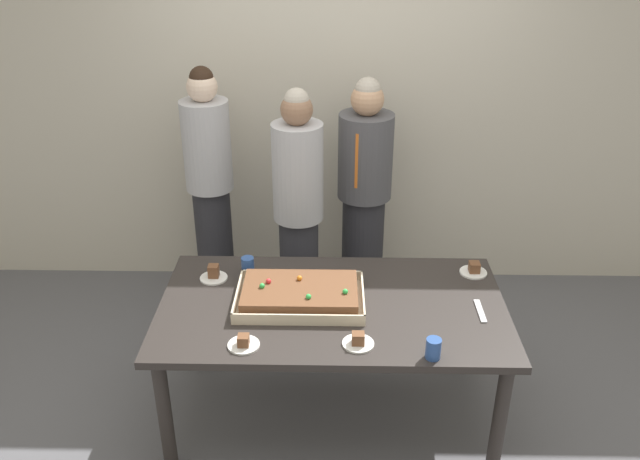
{
  "coord_description": "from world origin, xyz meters",
  "views": [
    {
      "loc": [
        -0.01,
        -2.82,
        2.6
      ],
      "look_at": [
        -0.07,
        0.15,
        1.08
      ],
      "focal_mm": 36.86,
      "sensor_mm": 36.0,
      "label": 1
    }
  ],
  "objects_px": {
    "plated_slice_near_right": "(244,343)",
    "plated_slice_far_right": "(214,275)",
    "sheet_cake": "(300,295)",
    "party_table": "(332,317)",
    "drink_cup_middle": "(433,349)",
    "person_green_shirt_behind": "(210,188)",
    "drink_cup_nearest": "(248,266)",
    "plated_slice_far_left": "(358,341)",
    "cake_server_utensil": "(480,311)",
    "person_striped_tie_right": "(298,211)",
    "plated_slice_near_left": "(474,270)",
    "person_serving_front": "(364,195)"
  },
  "relations": [
    {
      "from": "party_table",
      "to": "cake_server_utensil",
      "type": "xyz_separation_m",
      "value": [
        0.74,
        -0.05,
        0.08
      ]
    },
    {
      "from": "sheet_cake",
      "to": "person_green_shirt_behind",
      "type": "xyz_separation_m",
      "value": [
        -0.64,
        1.12,
        0.11
      ]
    },
    {
      "from": "plated_slice_near_right",
      "to": "drink_cup_middle",
      "type": "relative_size",
      "value": 1.5
    },
    {
      "from": "plated_slice_near_right",
      "to": "plated_slice_far_right",
      "type": "distance_m",
      "value": 0.65
    },
    {
      "from": "person_serving_front",
      "to": "person_green_shirt_behind",
      "type": "height_order",
      "value": "person_green_shirt_behind"
    },
    {
      "from": "plated_slice_far_left",
      "to": "cake_server_utensil",
      "type": "relative_size",
      "value": 0.75
    },
    {
      "from": "sheet_cake",
      "to": "drink_cup_middle",
      "type": "xyz_separation_m",
      "value": [
        0.62,
        -0.45,
        0.01
      ]
    },
    {
      "from": "plated_slice_near_right",
      "to": "plated_slice_far_left",
      "type": "bearing_deg",
      "value": 2.25
    },
    {
      "from": "sheet_cake",
      "to": "person_green_shirt_behind",
      "type": "height_order",
      "value": "person_green_shirt_behind"
    },
    {
      "from": "party_table",
      "to": "person_striped_tie_right",
      "type": "bearing_deg",
      "value": 103.94
    },
    {
      "from": "drink_cup_nearest",
      "to": "person_striped_tie_right",
      "type": "bearing_deg",
      "value": 66.28
    },
    {
      "from": "party_table",
      "to": "drink_cup_middle",
      "type": "relative_size",
      "value": 17.75
    },
    {
      "from": "drink_cup_middle",
      "to": "person_green_shirt_behind",
      "type": "relative_size",
      "value": 0.06
    },
    {
      "from": "plated_slice_near_left",
      "to": "plated_slice_far_left",
      "type": "relative_size",
      "value": 1.0
    },
    {
      "from": "plated_slice_near_right",
      "to": "plated_slice_far_right",
      "type": "xyz_separation_m",
      "value": [
        -0.24,
        0.6,
        0.01
      ]
    },
    {
      "from": "sheet_cake",
      "to": "person_green_shirt_behind",
      "type": "distance_m",
      "value": 1.3
    },
    {
      "from": "cake_server_utensil",
      "to": "drink_cup_nearest",
      "type": "bearing_deg",
      "value": 163.9
    },
    {
      "from": "person_striped_tie_right",
      "to": "plated_slice_near_right",
      "type": "bearing_deg",
      "value": -12.38
    },
    {
      "from": "plated_slice_near_right",
      "to": "drink_cup_middle",
      "type": "bearing_deg",
      "value": -4.42
    },
    {
      "from": "plated_slice_far_right",
      "to": "person_green_shirt_behind",
      "type": "xyz_separation_m",
      "value": [
        -0.16,
        0.9,
        0.12
      ]
    },
    {
      "from": "plated_slice_near_left",
      "to": "cake_server_utensil",
      "type": "height_order",
      "value": "plated_slice_near_left"
    },
    {
      "from": "plated_slice_far_left",
      "to": "sheet_cake",
      "type": "bearing_deg",
      "value": 128.56
    },
    {
      "from": "party_table",
      "to": "plated_slice_near_right",
      "type": "relative_size",
      "value": 11.83
    },
    {
      "from": "plated_slice_far_left",
      "to": "drink_cup_middle",
      "type": "relative_size",
      "value": 1.5
    },
    {
      "from": "party_table",
      "to": "plated_slice_near_left",
      "type": "height_order",
      "value": "plated_slice_near_left"
    },
    {
      "from": "party_table",
      "to": "person_striped_tie_right",
      "type": "xyz_separation_m",
      "value": [
        -0.22,
        0.87,
        0.19
      ]
    },
    {
      "from": "plated_slice_far_right",
      "to": "drink_cup_middle",
      "type": "xyz_separation_m",
      "value": [
        1.1,
        -0.67,
        0.03
      ]
    },
    {
      "from": "sheet_cake",
      "to": "plated_slice_far_right",
      "type": "height_order",
      "value": "sheet_cake"
    },
    {
      "from": "party_table",
      "to": "plated_slice_near_left",
      "type": "bearing_deg",
      "value": 22.71
    },
    {
      "from": "drink_cup_nearest",
      "to": "party_table",
      "type": "bearing_deg",
      "value": -32.45
    },
    {
      "from": "plated_slice_near_right",
      "to": "plated_slice_far_right",
      "type": "height_order",
      "value": "plated_slice_far_right"
    },
    {
      "from": "plated_slice_near_left",
      "to": "cake_server_utensil",
      "type": "distance_m",
      "value": 0.38
    },
    {
      "from": "plated_slice_far_left",
      "to": "person_green_shirt_behind",
      "type": "xyz_separation_m",
      "value": [
        -0.93,
        1.48,
        0.13
      ]
    },
    {
      "from": "sheet_cake",
      "to": "plated_slice_near_left",
      "type": "height_order",
      "value": "sheet_cake"
    },
    {
      "from": "plated_slice_near_left",
      "to": "person_striped_tie_right",
      "type": "xyz_separation_m",
      "value": [
        -1.0,
        0.54,
        0.09
      ]
    },
    {
      "from": "plated_slice_near_left",
      "to": "person_green_shirt_behind",
      "type": "height_order",
      "value": "person_green_shirt_behind"
    },
    {
      "from": "plated_slice_far_right",
      "to": "drink_cup_nearest",
      "type": "distance_m",
      "value": 0.19
    },
    {
      "from": "person_serving_front",
      "to": "cake_server_utensil",
      "type": "bearing_deg",
      "value": 42.5
    },
    {
      "from": "plated_slice_near_right",
      "to": "drink_cup_middle",
      "type": "xyz_separation_m",
      "value": [
        0.87,
        -0.07,
        0.03
      ]
    },
    {
      "from": "sheet_cake",
      "to": "person_striped_tie_right",
      "type": "relative_size",
      "value": 0.4
    },
    {
      "from": "party_table",
      "to": "plated_slice_near_right",
      "type": "xyz_separation_m",
      "value": [
        -0.41,
        -0.36,
        0.1
      ]
    },
    {
      "from": "plated_slice_far_right",
      "to": "person_green_shirt_behind",
      "type": "height_order",
      "value": "person_green_shirt_behind"
    },
    {
      "from": "sheet_cake",
      "to": "plated_slice_near_right",
      "type": "bearing_deg",
      "value": -122.74
    },
    {
      "from": "drink_cup_nearest",
      "to": "cake_server_utensil",
      "type": "bearing_deg",
      "value": -16.1
    },
    {
      "from": "person_green_shirt_behind",
      "to": "plated_slice_far_right",
      "type": "bearing_deg",
      "value": -19.72
    },
    {
      "from": "cake_server_utensil",
      "to": "person_green_shirt_behind",
      "type": "distance_m",
      "value": 1.96
    },
    {
      "from": "plated_slice_far_left",
      "to": "person_green_shirt_behind",
      "type": "bearing_deg",
      "value": 122.12
    },
    {
      "from": "drink_cup_middle",
      "to": "person_serving_front",
      "type": "distance_m",
      "value": 1.59
    },
    {
      "from": "sheet_cake",
      "to": "plated_slice_near_right",
      "type": "relative_size",
      "value": 4.37
    },
    {
      "from": "sheet_cake",
      "to": "plated_slice_far_left",
      "type": "xyz_separation_m",
      "value": [
        0.29,
        -0.36,
        -0.02
      ]
    }
  ]
}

